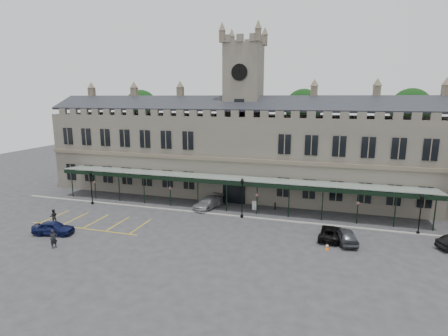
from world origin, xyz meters
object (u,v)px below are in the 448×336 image
(station_building, at_px, (243,152))
(car_left_a, at_px, (53,228))
(car_right_a, at_px, (346,236))
(car_taxi, at_px, (208,203))
(lamp_post_left, at_px, (91,185))
(lamp_post_right, at_px, (421,211))
(lamp_post_mid, at_px, (242,194))
(traffic_cone, at_px, (327,247))
(car_van, at_px, (330,233))
(person_b, at_px, (54,216))
(clock_tower, at_px, (243,108))
(sign_board, at_px, (255,206))
(person_a, at_px, (54,239))

(station_building, distance_m, car_left_a, 27.43)
(car_right_a, bearing_deg, car_taxi, -33.65)
(lamp_post_left, distance_m, car_right_a, 33.59)
(lamp_post_right, distance_m, car_right_a, 9.13)
(lamp_post_mid, distance_m, traffic_cone, 12.46)
(car_van, relative_size, person_b, 2.64)
(station_building, bearing_deg, car_van, -47.54)
(clock_tower, height_order, lamp_post_right, clock_tower)
(station_building, bearing_deg, sign_board, -64.47)
(lamp_post_mid, height_order, car_left_a, lamp_post_mid)
(clock_tower, height_order, person_b, clock_tower)
(lamp_post_right, xyz_separation_m, car_taxi, (-24.88, 2.13, -1.95))
(sign_board, distance_m, person_b, 24.69)
(sign_board, bearing_deg, person_b, -162.43)
(person_b, bearing_deg, lamp_post_left, -125.03)
(traffic_cone, height_order, car_taxi, car_taxi)
(lamp_post_left, relative_size, car_right_a, 1.07)
(clock_tower, xyz_separation_m, traffic_cone, (12.70, -17.29, -12.80))
(car_left_a, height_order, car_right_a, car_right_a)
(car_van, bearing_deg, car_right_a, 162.17)
(lamp_post_right, bearing_deg, traffic_cone, -144.01)
(station_building, bearing_deg, person_a, -118.33)
(lamp_post_mid, height_order, car_van, lamp_post_mid)
(traffic_cone, distance_m, person_b, 31.05)
(traffic_cone, xyz_separation_m, person_b, (-31.00, -1.68, 0.56))
(lamp_post_left, relative_size, lamp_post_mid, 0.93)
(station_building, relative_size, car_left_a, 13.78)
(lamp_post_right, bearing_deg, lamp_post_left, -178.95)
(sign_board, bearing_deg, lamp_post_left, 179.21)
(lamp_post_mid, relative_size, traffic_cone, 8.03)
(traffic_cone, relative_size, car_right_a, 0.14)
(person_b, bearing_deg, lamp_post_mid, 163.00)
(lamp_post_right, bearing_deg, person_b, -168.06)
(clock_tower, xyz_separation_m, lamp_post_mid, (2.51, -10.63, -10.13))
(sign_board, bearing_deg, car_van, -47.26)
(lamp_post_left, relative_size, car_van, 1.03)
(car_taxi, bearing_deg, car_left_a, -118.76)
(traffic_cone, relative_size, sign_board, 0.52)
(traffic_cone, relative_size, person_a, 0.33)
(station_building, bearing_deg, lamp_post_right, -24.99)
(sign_board, xyz_separation_m, car_van, (9.59, -7.07, 0.04))
(lamp_post_mid, height_order, person_a, lamp_post_mid)
(lamp_post_left, relative_size, person_a, 2.46)
(station_building, xyz_separation_m, car_right_a, (14.49, -14.87, -5.72))
(clock_tower, height_order, lamp_post_mid, clock_tower)
(car_left_a, height_order, person_a, person_a)
(car_right_a, bearing_deg, sign_board, -47.38)
(car_left_a, relative_size, car_taxi, 0.83)
(person_a, bearing_deg, lamp_post_right, -43.11)
(lamp_post_right, height_order, sign_board, lamp_post_right)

